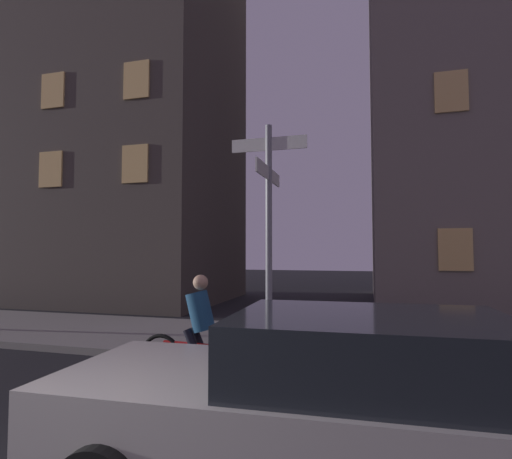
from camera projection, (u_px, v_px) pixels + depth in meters
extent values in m
cube|color=gray|center=(254.00, 341.00, 8.50)|extent=(40.00, 3.46, 0.14)
cylinder|color=gray|center=(269.00, 237.00, 7.32)|extent=(0.12, 0.12, 4.12)
cube|color=white|center=(269.00, 144.00, 7.42)|extent=(1.41, 0.03, 0.24)
cube|color=white|center=(269.00, 174.00, 7.39)|extent=(0.03, 1.72, 0.24)
cube|color=beige|center=(330.00, 415.00, 3.22)|extent=(4.55, 1.85, 0.58)
cube|color=#23282D|center=(370.00, 348.00, 3.18)|extent=(2.17, 1.64, 0.51)
cylinder|color=black|center=(196.00, 402.00, 4.38)|extent=(0.65, 0.24, 0.64)
cylinder|color=black|center=(501.00, 430.00, 3.68)|extent=(0.65, 0.24, 0.64)
sphere|color=#F9EFCC|center=(34.00, 417.00, 3.20)|extent=(0.16, 0.16, 0.16)
sphere|color=#F9EFCC|center=(118.00, 374.00, 4.32)|extent=(0.16, 0.16, 0.16)
torus|color=black|center=(161.00, 358.00, 6.01)|extent=(0.72, 0.12, 0.72)
torus|color=black|center=(229.00, 365.00, 5.63)|extent=(0.72, 0.12, 0.72)
cylinder|color=red|center=(194.00, 344.00, 5.83)|extent=(1.00, 0.13, 0.04)
cylinder|color=navy|center=(200.00, 311.00, 5.83)|extent=(0.48, 0.36, 0.61)
sphere|color=tan|center=(201.00, 282.00, 5.85)|extent=(0.22, 0.22, 0.22)
cylinder|color=black|center=(194.00, 348.00, 5.73)|extent=(0.35, 0.15, 0.55)
cylinder|color=black|center=(200.00, 345.00, 5.90)|extent=(0.35, 0.15, 0.55)
cube|color=#4C443D|center=(113.00, 101.00, 16.92)|extent=(9.58, 6.61, 16.44)
cube|color=#F2C672|center=(51.00, 169.00, 13.52)|extent=(0.90, 0.06, 1.20)
cube|color=#F2C672|center=(135.00, 164.00, 12.66)|extent=(0.90, 0.06, 1.20)
cube|color=#F2C672|center=(53.00, 91.00, 13.66)|extent=(0.90, 0.06, 1.20)
cube|color=#F2C672|center=(136.00, 80.00, 12.81)|extent=(0.90, 0.06, 1.20)
cube|color=#F2C672|center=(455.00, 249.00, 11.39)|extent=(0.90, 0.06, 1.20)
cube|color=#F2C672|center=(451.00, 91.00, 11.64)|extent=(0.90, 0.06, 1.20)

